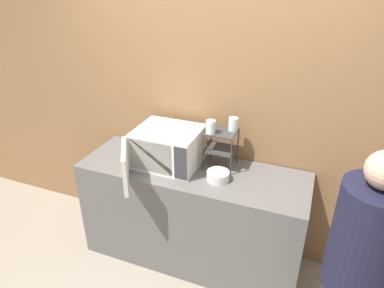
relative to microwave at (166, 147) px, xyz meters
The scene contains 9 objects.
ground_plane 1.15m from the microwave, 54.67° to the right, with size 12.00×12.00×0.00m, color gray.
wall_back 0.47m from the microwave, 56.52° to the left, with size 8.00×0.06×2.60m.
counter 0.66m from the microwave, ahead, with size 1.88×0.63×0.92m.
microwave is the anchor object (origin of this frame).
dish_rack 0.45m from the microwave, 17.06° to the left, with size 0.24×0.22×0.32m.
glass_front_left 0.42m from the microwave, 11.20° to the left, with size 0.07×0.07×0.11m.
glass_back_right 0.58m from the microwave, 20.52° to the left, with size 0.07×0.07×0.11m.
bowl 0.49m from the microwave, ahead, with size 0.18×0.18×0.07m.
person 1.58m from the microwave, 20.51° to the right, with size 0.37×0.37×1.60m.
Camera 1 is at (0.88, -1.91, 2.37)m, focal length 32.00 mm.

